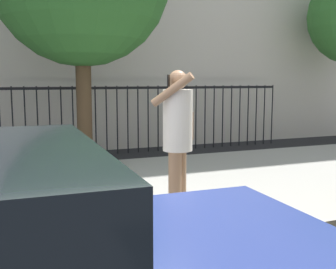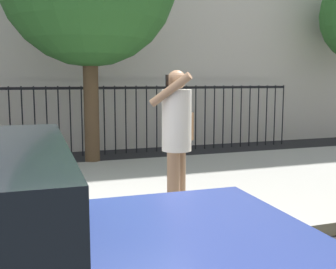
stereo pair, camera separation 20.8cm
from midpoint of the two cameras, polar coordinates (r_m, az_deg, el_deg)
sidewalk at (r=5.98m, az=-12.10°, el=-8.63°), size 28.00×4.40×0.15m
iron_fence at (r=9.46m, az=-15.08°, el=2.99°), size 12.03×0.04×1.60m
pedestrian_on_phone at (r=4.74m, az=2.56°, el=0.33°), size 0.66×0.70×1.69m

